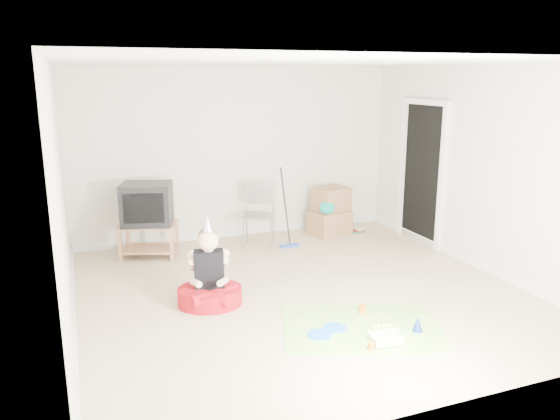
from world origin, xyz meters
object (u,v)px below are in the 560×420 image
object	(u,v)px
folding_chair	(258,216)
cardboard_boxes	(330,212)
birthday_cake	(386,339)
seated_woman	(210,285)
crt_tv	(147,204)
tv_stand	(149,237)

from	to	relation	value
folding_chair	cardboard_boxes	size ratio (longest dim) A/B	1.29
cardboard_boxes	birthday_cake	size ratio (longest dim) A/B	2.39
folding_chair	cardboard_boxes	xyz separation A→B (m)	(1.26, 0.20, -0.11)
cardboard_boxes	birthday_cake	distance (m)	3.65
cardboard_boxes	folding_chair	bearing A→B (deg)	-171.00
seated_woman	crt_tv	bearing A→B (deg)	101.57
crt_tv	cardboard_boxes	world-z (taller)	crt_tv
cardboard_boxes	birthday_cake	bearing A→B (deg)	-107.70
crt_tv	cardboard_boxes	xyz separation A→B (m)	(2.83, 0.09, -0.40)
tv_stand	folding_chair	bearing A→B (deg)	-4.07
tv_stand	birthday_cake	distance (m)	3.80
crt_tv	folding_chair	world-z (taller)	crt_tv
birthday_cake	seated_woman	bearing A→B (deg)	132.15
folding_chair	birthday_cake	size ratio (longest dim) A/B	3.07
folding_chair	cardboard_boxes	world-z (taller)	folding_chair
seated_woman	cardboard_boxes	bearing A→B (deg)	39.17
tv_stand	crt_tv	distance (m)	0.48
crt_tv	seated_woman	xyz separation A→B (m)	(0.39, -1.90, -0.54)
cardboard_boxes	seated_woman	size ratio (longest dim) A/B	0.74
seated_woman	tv_stand	bearing A→B (deg)	101.57
crt_tv	birthday_cake	xyz separation A→B (m)	(1.72, -3.37, -0.72)
folding_chair	birthday_cake	world-z (taller)	folding_chair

